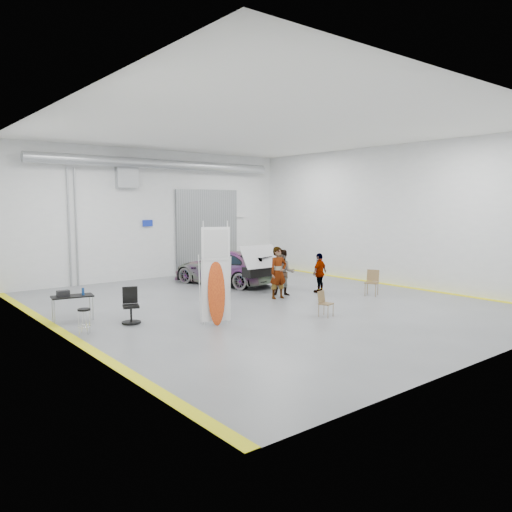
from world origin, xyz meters
TOP-DOWN VIEW (x-y plane):
  - ground at (0.00, 0.00)m, footprint 16.00×16.00m
  - room_shell at (0.24, 2.22)m, footprint 14.02×16.18m
  - sedan_car at (1.41, 4.35)m, footprint 3.38×5.37m
  - person_a at (1.01, 0.43)m, footprint 0.76×0.55m
  - person_b at (1.54, 0.73)m, footprint 1.09×1.07m
  - person_c at (3.10, 0.34)m, footprint 0.98×0.59m
  - surfboard_display at (-2.98, -1.54)m, footprint 0.80×0.47m
  - folding_chair_near at (0.17, -2.76)m, footprint 0.46×0.48m
  - folding_chair_far at (4.15, -1.37)m, footprint 0.60×0.75m
  - shop_stool at (-6.44, -0.17)m, footprint 0.36×0.36m
  - work_table at (-6.19, 1.69)m, footprint 1.27×0.79m
  - office_chair at (-4.94, 0.24)m, footprint 0.58×0.61m
  - trunk_lid at (1.41, 2.10)m, footprint 1.69×1.03m

SIDE VIEW (x-z plane):
  - ground at x=0.00m, z-range 0.00..0.00m
  - folding_chair_near at x=0.17m, z-range -0.15..0.65m
  - folding_chair_far at x=4.15m, z-range -0.18..0.79m
  - shop_stool at x=-6.44m, z-range 0.00..0.70m
  - office_chair at x=-4.94m, z-range -0.06..0.98m
  - sedan_car at x=1.41m, z-range 0.00..1.45m
  - work_table at x=-6.19m, z-range 0.26..1.23m
  - person_c at x=3.10m, z-range 0.00..1.57m
  - person_b at x=1.54m, z-range 0.00..1.77m
  - person_a at x=1.01m, z-range 0.00..1.93m
  - surfboard_display at x=-2.98m, z-range -0.29..2.73m
  - trunk_lid at x=1.41m, z-range 1.45..1.49m
  - room_shell at x=0.24m, z-range 1.07..7.08m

